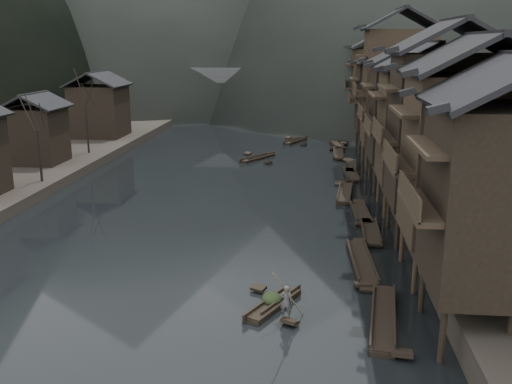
# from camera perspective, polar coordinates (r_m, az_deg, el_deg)

# --- Properties ---
(water) EXTENTS (300.00, 300.00, 0.00)m
(water) POSITION_cam_1_polar(r_m,az_deg,el_deg) (36.59, -8.10, -6.84)
(water) COLOR black
(water) RESTS_ON ground
(stilt_houses) EXTENTS (9.00, 67.60, 17.09)m
(stilt_houses) POSITION_cam_1_polar(r_m,az_deg,el_deg) (53.54, 15.45, 9.55)
(stilt_houses) COLOR black
(stilt_houses) RESTS_ON ground
(left_houses) EXTENTS (8.10, 53.20, 8.73)m
(left_houses) POSITION_cam_1_polar(r_m,az_deg,el_deg) (61.00, -22.78, 6.33)
(left_houses) COLOR black
(left_houses) RESTS_ON left_bank
(moored_sampans) EXTENTS (2.96, 61.83, 0.47)m
(moored_sampans) POSITION_cam_1_polar(r_m,az_deg,el_deg) (56.04, 9.34, 0.95)
(moored_sampans) COLOR black
(moored_sampans) RESTS_ON water
(midriver_boats) EXTENTS (13.24, 48.01, 0.45)m
(midriver_boats) POSITION_cam_1_polar(r_m,az_deg,el_deg) (87.49, 1.51, 6.06)
(midriver_boats) COLOR black
(midriver_boats) RESTS_ON water
(stone_bridge) EXTENTS (40.00, 6.00, 9.00)m
(stone_bridge) POSITION_cam_1_polar(r_m,az_deg,el_deg) (105.66, 1.20, 10.23)
(stone_bridge) COLOR #4C4C4F
(stone_bridge) RESTS_ON ground
(hero_sampan) EXTENTS (2.86, 4.59, 0.43)m
(hero_sampan) POSITION_cam_1_polar(r_m,az_deg,el_deg) (30.18, 1.72, -11.11)
(hero_sampan) COLOR black
(hero_sampan) RESTS_ON water
(cargo_heap) EXTENTS (1.04, 1.36, 0.63)m
(cargo_heap) POSITION_cam_1_polar(r_m,az_deg,el_deg) (30.13, 1.56, -10.02)
(cargo_heap) COLOR black
(cargo_heap) RESTS_ON hero_sampan
(boatman) EXTENTS (0.66, 0.47, 1.71)m
(boatman) POSITION_cam_1_polar(r_m,az_deg,el_deg) (28.35, 3.05, -10.49)
(boatman) COLOR #515153
(boatman) RESTS_ON hero_sampan
(bamboo_pole) EXTENTS (1.64, 1.95, 3.30)m
(bamboo_pole) POSITION_cam_1_polar(r_m,az_deg,el_deg) (27.37, 3.54, -5.76)
(bamboo_pole) COLOR #8C7A51
(bamboo_pole) RESTS_ON boatman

